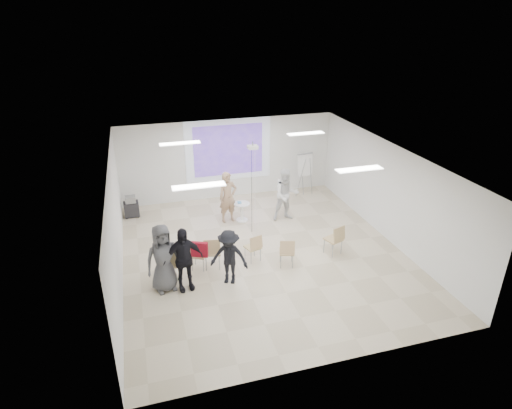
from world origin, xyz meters
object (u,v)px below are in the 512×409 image
object	(u,v)px
player_right	(286,192)
flipchart_easel	(305,165)
chair_right_far	(336,238)
chair_center	(254,246)
chair_far_left	(172,263)
player_left	(228,194)
audience_outer	(163,255)
chair_left_mid	(198,254)
av_cart	(131,207)
chair_right_inner	(287,251)
laptop	(212,250)
audience_left	(183,255)
chair_left_inner	(212,251)
pedestal_table	(242,211)
audience_mid	(229,254)

from	to	relation	value
player_right	flipchart_easel	world-z (taller)	player_right
chair_right_far	chair_center	bearing A→B (deg)	152.45
player_right	chair_far_left	world-z (taller)	player_right
player_left	flipchart_easel	distance (m)	3.56
chair_right_far	player_left	bearing A→B (deg)	109.34
chair_far_left	audience_outer	distance (m)	0.65
player_right	audience_outer	distance (m)	5.24
chair_left_mid	av_cart	bearing A→B (deg)	136.57
chair_right_far	flipchart_easel	distance (m)	4.49
chair_far_left	chair_right_inner	bearing A→B (deg)	4.84
chair_right_far	laptop	distance (m)	3.58
audience_left	av_cart	size ratio (longest dim) A/B	2.66
player_right	chair_center	size ratio (longest dim) A/B	2.37
audience_left	chair_right_far	bearing A→B (deg)	-1.47
chair_center	audience_outer	world-z (taller)	audience_outer
chair_right_far	audience_left	bearing A→B (deg)	165.83
chair_far_left	chair_center	size ratio (longest dim) A/B	1.06
player_right	chair_left_inner	xyz separation A→B (m)	(-2.98, -2.35, -0.43)
chair_right_inner	player_right	bearing A→B (deg)	86.91
chair_left_mid	audience_outer	bearing A→B (deg)	-121.88
pedestal_table	chair_left_mid	distance (m)	3.22
player_left	chair_right_far	distance (m)	3.95
pedestal_table	audience_left	world-z (taller)	audience_left
chair_right_inner	flipchart_easel	xyz separation A→B (m)	(2.36, 4.60, 0.74)
chair_far_left	audience_left	xyz separation A→B (m)	(0.25, -0.48, 0.47)
chair_right_inner	av_cart	world-z (taller)	chair_right_inner
chair_left_inner	laptop	distance (m)	0.12
audience_left	audience_outer	xyz separation A→B (m)	(-0.48, 0.12, 0.03)
pedestal_table	chair_center	xyz separation A→B (m)	(-0.31, -2.61, 0.13)
chair_left_inner	audience_mid	bearing A→B (deg)	-58.90
player_right	chair_left_mid	world-z (taller)	player_right
audience_outer	flipchart_easel	world-z (taller)	audience_outer
laptop	audience_outer	size ratio (longest dim) A/B	0.17
audience_mid	audience_outer	world-z (taller)	audience_outer
chair_far_left	audience_left	distance (m)	0.71
audience_left	av_cart	distance (m)	4.97
chair_left_mid	chair_right_far	world-z (taller)	chair_right_far
chair_far_left	audience_outer	xyz separation A→B (m)	(-0.24, -0.35, 0.49)
chair_left_mid	chair_left_inner	world-z (taller)	chair_left_inner
chair_center	audience_outer	xyz separation A→B (m)	(-2.55, -0.65, 0.52)
chair_left_inner	chair_center	bearing A→B (deg)	11.78
chair_far_left	audience_left	bearing A→B (deg)	-53.52
laptop	audience_outer	xyz separation A→B (m)	(-1.36, -0.71, 0.50)
pedestal_table	chair_far_left	distance (m)	3.92
audience_left	audience_mid	distance (m)	1.17
chair_left_mid	chair_left_inner	bearing A→B (deg)	15.37
audience_outer	flipchart_easel	bearing A→B (deg)	26.23
chair_left_mid	audience_mid	size ratio (longest dim) A/B	0.49
player_left	player_right	xyz separation A→B (m)	(1.91, -0.42, 0.01)
chair_far_left	audience_mid	xyz separation A→B (m)	(1.41, -0.52, 0.34)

